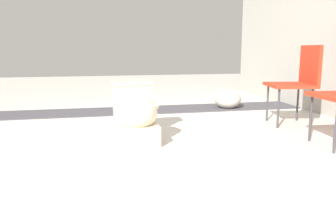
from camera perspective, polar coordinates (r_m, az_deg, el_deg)
name	(u,v)px	position (r m, az deg, el deg)	size (l,w,h in m)	color
ground_plane	(135,138)	(3.01, -5.80, -5.68)	(14.00, 14.00, 0.00)	#B7B2A8
gravel_strip	(162,109)	(4.32, -1.02, -0.78)	(0.56, 8.00, 0.01)	#423F44
toilet	(135,115)	(2.90, -5.79, -1.76)	(0.64, 0.40, 0.52)	beige
folding_chair_left	(300,76)	(3.71, 21.95, 4.64)	(0.51, 0.51, 0.83)	red
boulder_near	(228,99)	(4.48, 10.37, 0.96)	(0.36, 0.34, 0.25)	#ADA899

